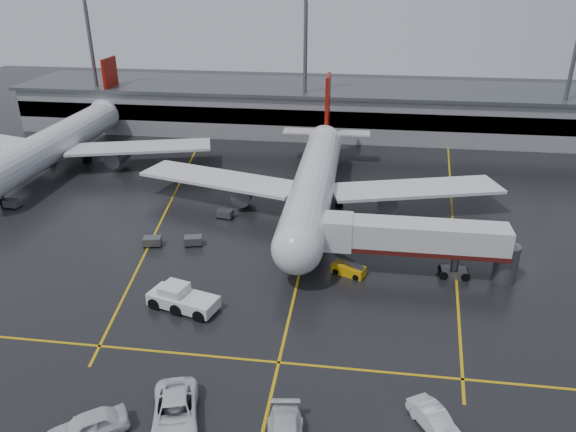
# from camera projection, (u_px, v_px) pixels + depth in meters

# --- Properties ---
(ground) EXTENTS (220.00, 220.00, 0.00)m
(ground) POSITION_uv_depth(u_px,v_px,m) (307.00, 241.00, 64.61)
(ground) COLOR black
(ground) RESTS_ON ground
(apron_line_centre) EXTENTS (0.25, 90.00, 0.02)m
(apron_line_centre) POSITION_uv_depth(u_px,v_px,m) (307.00, 241.00, 64.60)
(apron_line_centre) COLOR gold
(apron_line_centre) RESTS_ON ground
(apron_line_stop) EXTENTS (60.00, 0.25, 0.02)m
(apron_line_stop) POSITION_uv_depth(u_px,v_px,m) (279.00, 362.00, 44.80)
(apron_line_stop) COLOR gold
(apron_line_stop) RESTS_ON ground
(apron_line_left) EXTENTS (9.99, 69.35, 0.02)m
(apron_line_left) POSITION_uv_depth(u_px,v_px,m) (172.00, 199.00, 76.10)
(apron_line_left) COLOR gold
(apron_line_left) RESTS_ON ground
(apron_line_right) EXTENTS (7.57, 69.64, 0.02)m
(apron_line_right) POSITION_uv_depth(u_px,v_px,m) (452.00, 215.00, 71.36)
(apron_line_right) COLOR gold
(apron_line_right) RESTS_ON ground
(terminal) EXTENTS (122.00, 19.00, 8.60)m
(terminal) POSITION_uv_depth(u_px,v_px,m) (334.00, 109.00, 105.96)
(terminal) COLOR gray
(terminal) RESTS_ON ground
(light_mast_left) EXTENTS (3.00, 1.20, 25.45)m
(light_mast_left) POSITION_uv_depth(u_px,v_px,m) (92.00, 54.00, 101.99)
(light_mast_left) COLOR #595B60
(light_mast_left) RESTS_ON ground
(light_mast_mid) EXTENTS (3.00, 1.20, 25.45)m
(light_mast_mid) POSITION_uv_depth(u_px,v_px,m) (305.00, 59.00, 97.00)
(light_mast_mid) COLOR #595B60
(light_mast_mid) RESTS_ON ground
(light_mast_right) EXTENTS (3.00, 1.20, 25.45)m
(light_mast_right) POSITION_uv_depth(u_px,v_px,m) (573.00, 65.00, 91.40)
(light_mast_right) COLOR #595B60
(light_mast_right) RESTS_ON ground
(main_airliner) EXTENTS (48.80, 45.60, 14.10)m
(main_airliner) POSITION_uv_depth(u_px,v_px,m) (315.00, 179.00, 71.58)
(main_airliner) COLOR silver
(main_airliner) RESTS_ON ground
(second_airliner) EXTENTS (48.80, 45.60, 14.10)m
(second_airliner) POSITION_uv_depth(u_px,v_px,m) (61.00, 139.00, 87.62)
(second_airliner) COLOR silver
(second_airliner) RESTS_ON ground
(jet_bridge) EXTENTS (19.90, 3.40, 6.05)m
(jet_bridge) POSITION_uv_depth(u_px,v_px,m) (417.00, 240.00, 56.09)
(jet_bridge) COLOR silver
(jet_bridge) RESTS_ON ground
(pushback_tractor) EXTENTS (7.13, 4.43, 2.38)m
(pushback_tractor) POSITION_uv_depth(u_px,v_px,m) (182.00, 299.00, 51.61)
(pushback_tractor) COLOR silver
(pushback_tractor) RESTS_ON ground
(belt_loader) EXTENTS (3.75, 2.69, 2.19)m
(belt_loader) POSITION_uv_depth(u_px,v_px,m) (349.00, 270.00, 57.40)
(belt_loader) COLOR #E3A109
(belt_loader) RESTS_ON ground
(service_van_a) EXTENTS (4.91, 7.39, 1.89)m
(service_van_a) POSITION_uv_depth(u_px,v_px,m) (175.00, 413.00, 38.48)
(service_van_a) COLOR white
(service_van_a) RESTS_ON ground
(service_van_c) EXTENTS (3.89, 4.90, 1.56)m
(service_van_c) POSITION_uv_depth(u_px,v_px,m) (435.00, 421.00, 38.05)
(service_van_c) COLOR silver
(service_van_c) RESTS_ON ground
(service_van_d) EXTENTS (5.71, 4.95, 1.86)m
(service_van_d) POSITION_uv_depth(u_px,v_px,m) (87.00, 427.00, 37.36)
(service_van_d) COLOR silver
(service_van_d) RESTS_ON ground
(baggage_cart_a) EXTENTS (2.26, 1.75, 1.12)m
(baggage_cart_a) POSITION_uv_depth(u_px,v_px,m) (193.00, 240.00, 63.32)
(baggage_cart_a) COLOR #595B60
(baggage_cart_a) RESTS_ON ground
(baggage_cart_b) EXTENTS (2.23, 1.68, 1.12)m
(baggage_cart_b) POSITION_uv_depth(u_px,v_px,m) (152.00, 241.00, 63.17)
(baggage_cart_b) COLOR #595B60
(baggage_cart_b) RESTS_ON ground
(baggage_cart_c) EXTENTS (2.20, 1.64, 1.12)m
(baggage_cart_c) POSITION_uv_depth(u_px,v_px,m) (225.00, 213.00, 70.21)
(baggage_cart_c) COLOR #595B60
(baggage_cart_c) RESTS_ON ground
(baggage_cart_e) EXTENTS (2.09, 1.45, 1.12)m
(baggage_cart_e) POSITION_uv_depth(u_px,v_px,m) (12.00, 203.00, 73.21)
(baggage_cart_e) COLOR #595B60
(baggage_cart_e) RESTS_ON ground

